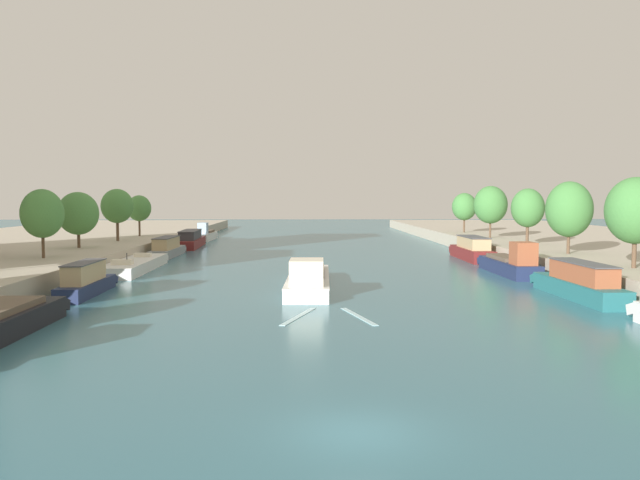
{
  "coord_description": "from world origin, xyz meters",
  "views": [
    {
      "loc": [
        -1.7,
        -19.16,
        7.13
      ],
      "look_at": [
        0.0,
        42.36,
        3.15
      ],
      "focal_mm": 36.34,
      "sensor_mm": 36.0,
      "label": 1
    }
  ],
  "objects_px": {
    "moored_boat_left_lone": "(167,248)",
    "moored_boat_right_gap_after": "(510,264)",
    "tree_left_nearest": "(139,208)",
    "moored_boat_left_far": "(191,240)",
    "moored_boat_right_near": "(579,283)",
    "moored_boat_left_upstream": "(135,265)",
    "tree_right_by_lamp": "(569,209)",
    "tree_left_third": "(42,214)",
    "tree_left_second": "(117,206)",
    "moored_boat_left_second": "(86,281)",
    "tree_left_far": "(78,213)",
    "barge_midriver": "(308,279)",
    "moored_boat_left_end": "(206,235)",
    "tree_right_third": "(528,208)",
    "tree_right_distant": "(464,207)",
    "tree_right_second": "(491,205)",
    "tree_right_end_of_row": "(635,211)",
    "moored_boat_right_lone": "(472,250)"
  },
  "relations": [
    {
      "from": "moored_boat_left_lone",
      "to": "moored_boat_right_gap_after",
      "type": "relative_size",
      "value": 0.99
    },
    {
      "from": "tree_left_nearest",
      "to": "moored_boat_left_far",
      "type": "bearing_deg",
      "value": 18.61
    },
    {
      "from": "moored_boat_left_far",
      "to": "moored_boat_right_near",
      "type": "relative_size",
      "value": 1.23
    },
    {
      "from": "moored_boat_left_upstream",
      "to": "tree_right_by_lamp",
      "type": "bearing_deg",
      "value": -3.25
    },
    {
      "from": "moored_boat_left_far",
      "to": "tree_left_third",
      "type": "relative_size",
      "value": 2.5
    },
    {
      "from": "tree_left_third",
      "to": "tree_left_second",
      "type": "bearing_deg",
      "value": 89.91
    },
    {
      "from": "moored_boat_left_second",
      "to": "tree_left_far",
      "type": "distance_m",
      "value": 24.57
    },
    {
      "from": "moored_boat_left_upstream",
      "to": "barge_midriver",
      "type": "bearing_deg",
      "value": -38.88
    },
    {
      "from": "tree_left_far",
      "to": "moored_boat_left_lone",
      "type": "bearing_deg",
      "value": 48.36
    },
    {
      "from": "moored_boat_left_lone",
      "to": "moored_boat_left_end",
      "type": "bearing_deg",
      "value": 89.54
    },
    {
      "from": "tree_right_third",
      "to": "tree_right_distant",
      "type": "bearing_deg",
      "value": 91.02
    },
    {
      "from": "tree_right_second",
      "to": "tree_left_nearest",
      "type": "bearing_deg",
      "value": 173.2
    },
    {
      "from": "moored_boat_left_lone",
      "to": "tree_left_nearest",
      "type": "distance_m",
      "value": 15.37
    },
    {
      "from": "tree_left_third",
      "to": "tree_right_second",
      "type": "distance_m",
      "value": 56.09
    },
    {
      "from": "moored_boat_right_gap_after",
      "to": "tree_left_third",
      "type": "bearing_deg",
      "value": -178.21
    },
    {
      "from": "moored_boat_left_upstream",
      "to": "tree_left_second",
      "type": "distance_m",
      "value": 19.69
    },
    {
      "from": "barge_midriver",
      "to": "tree_right_end_of_row",
      "type": "bearing_deg",
      "value": -3.5
    },
    {
      "from": "barge_midriver",
      "to": "tree_right_third",
      "type": "relative_size",
      "value": 2.65
    },
    {
      "from": "tree_left_third",
      "to": "tree_right_distant",
      "type": "bearing_deg",
      "value": 41.0
    },
    {
      "from": "moored_boat_left_second",
      "to": "tree_left_third",
      "type": "xyz_separation_m",
      "value": [
        -7.29,
        10.62,
        4.72
      ]
    },
    {
      "from": "moored_boat_left_end",
      "to": "moored_boat_right_near",
      "type": "height_order",
      "value": "moored_boat_left_end"
    },
    {
      "from": "tree_left_third",
      "to": "tree_right_end_of_row",
      "type": "distance_m",
      "value": 49.64
    },
    {
      "from": "moored_boat_right_near",
      "to": "tree_right_second",
      "type": "height_order",
      "value": "tree_right_second"
    },
    {
      "from": "moored_boat_left_second",
      "to": "tree_right_distant",
      "type": "bearing_deg",
      "value": 52.0
    },
    {
      "from": "barge_midriver",
      "to": "moored_boat_left_far",
      "type": "bearing_deg",
      "value": 110.7
    },
    {
      "from": "barge_midriver",
      "to": "tree_right_third",
      "type": "bearing_deg",
      "value": 42.38
    },
    {
      "from": "moored_boat_left_far",
      "to": "moored_boat_right_gap_after",
      "type": "bearing_deg",
      "value": -44.29
    },
    {
      "from": "barge_midriver",
      "to": "moored_boat_left_second",
      "type": "bearing_deg",
      "value": -171.12
    },
    {
      "from": "tree_left_second",
      "to": "tree_right_by_lamp",
      "type": "distance_m",
      "value": 52.84
    },
    {
      "from": "moored_boat_right_gap_after",
      "to": "moored_boat_right_lone",
      "type": "distance_m",
      "value": 14.72
    },
    {
      "from": "tree_left_third",
      "to": "tree_right_end_of_row",
      "type": "relative_size",
      "value": 0.88
    },
    {
      "from": "moored_boat_right_gap_after",
      "to": "tree_right_by_lamp",
      "type": "xyz_separation_m",
      "value": [
        6.26,
        1.91,
        5.08
      ]
    },
    {
      "from": "moored_boat_right_near",
      "to": "tree_left_third",
      "type": "distance_m",
      "value": 45.11
    },
    {
      "from": "moored_boat_left_second",
      "to": "moored_boat_left_far",
      "type": "distance_m",
      "value": 46.75
    },
    {
      "from": "moored_boat_left_upstream",
      "to": "tree_left_far",
      "type": "bearing_deg",
      "value": 139.93
    },
    {
      "from": "tree_right_third",
      "to": "tree_left_third",
      "type": "bearing_deg",
      "value": -162.88
    },
    {
      "from": "tree_left_third",
      "to": "moored_boat_left_far",
      "type": "bearing_deg",
      "value": 79.07
    },
    {
      "from": "moored_boat_left_upstream",
      "to": "tree_left_nearest",
      "type": "xyz_separation_m",
      "value": [
        -6.56,
        28.19,
        5.14
      ]
    },
    {
      "from": "moored_boat_left_lone",
      "to": "tree_right_distant",
      "type": "relative_size",
      "value": 1.99
    },
    {
      "from": "moored_boat_right_lone",
      "to": "tree_right_end_of_row",
      "type": "distance_m",
      "value": 26.76
    },
    {
      "from": "moored_boat_left_far",
      "to": "barge_midriver",
      "type": "bearing_deg",
      "value": -69.3
    },
    {
      "from": "moored_boat_right_near",
      "to": "moored_boat_right_lone",
      "type": "distance_m",
      "value": 29.22
    },
    {
      "from": "moored_boat_left_upstream",
      "to": "moored_boat_left_far",
      "type": "distance_m",
      "value": 30.5
    },
    {
      "from": "moored_boat_left_upstream",
      "to": "tree_right_second",
      "type": "bearing_deg",
      "value": 28.17
    },
    {
      "from": "moored_boat_left_end",
      "to": "tree_left_far",
      "type": "distance_m",
      "value": 40.42
    },
    {
      "from": "moored_boat_left_lone",
      "to": "tree_left_far",
      "type": "relative_size",
      "value": 2.03
    },
    {
      "from": "moored_boat_left_lone",
      "to": "tree_left_third",
      "type": "bearing_deg",
      "value": -107.97
    },
    {
      "from": "tree_left_third",
      "to": "barge_midriver",
      "type": "bearing_deg",
      "value": -18.8
    },
    {
      "from": "tree_left_third",
      "to": "tree_right_by_lamp",
      "type": "xyz_separation_m",
      "value": [
        48.92,
        3.24,
        0.31
      ]
    },
    {
      "from": "moored_boat_left_lone",
      "to": "moored_boat_left_far",
      "type": "relative_size",
      "value": 0.79
    }
  ]
}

